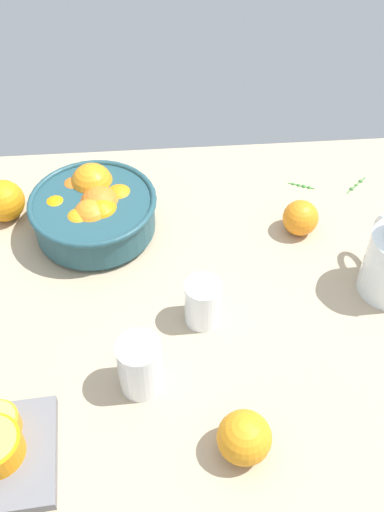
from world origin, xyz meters
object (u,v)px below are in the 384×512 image
(fruit_bowl, at_px, (94,211))
(second_glass, at_px, (203,304))
(loose_orange_0, at_px, (244,438))
(loose_orange_2, at_px, (4,201))
(loose_orange_1, at_px, (300,218))
(juice_glass, at_px, (140,368))

(fruit_bowl, height_order, second_glass, fruit_bowl)
(loose_orange_0, bearing_deg, second_glass, 98.57)
(loose_orange_2, bearing_deg, second_glass, -37.89)
(fruit_bowl, distance_m, loose_orange_2, 0.20)
(loose_orange_1, bearing_deg, loose_orange_0, -111.33)
(fruit_bowl, height_order, loose_orange_2, fruit_bowl)
(fruit_bowl, bearing_deg, loose_orange_1, -5.08)
(fruit_bowl, xyz_separation_m, loose_orange_0, (0.24, -0.50, -0.01))
(juice_glass, bearing_deg, fruit_bowl, 103.03)
(juice_glass, distance_m, loose_orange_2, 0.51)
(loose_orange_0, bearing_deg, juice_glass, 139.71)
(juice_glass, relative_size, loose_orange_0, 1.31)
(loose_orange_0, xyz_separation_m, loose_orange_2, (-0.42, 0.55, 0.00))
(juice_glass, relative_size, second_glass, 1.17)
(juice_glass, bearing_deg, loose_orange_2, 122.81)
(loose_orange_2, bearing_deg, loose_orange_0, -52.49)
(juice_glass, height_order, loose_orange_2, juice_glass)
(juice_glass, xyz_separation_m, loose_orange_1, (0.33, 0.33, -0.01))
(second_glass, xyz_separation_m, loose_orange_0, (0.04, -0.25, -0.00))
(second_glass, bearing_deg, juice_glass, -131.81)
(juice_glass, xyz_separation_m, loose_orange_2, (-0.27, 0.42, -0.00))
(loose_orange_0, bearing_deg, loose_orange_2, 127.51)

